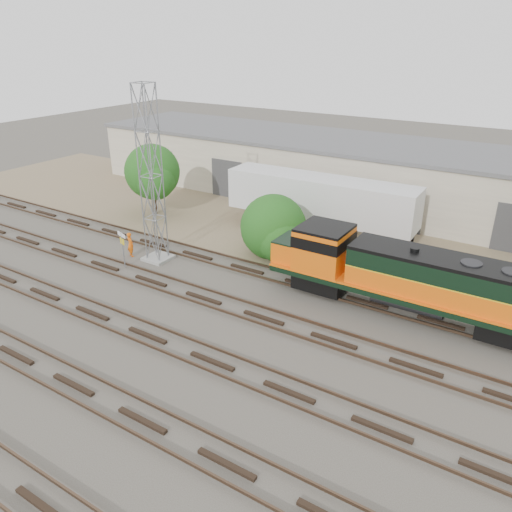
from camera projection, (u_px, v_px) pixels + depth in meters
The scene contains 11 objects.
ground at pixel (248, 332), 25.10m from camera, with size 140.00×140.00×0.00m, color #47423A.
dirt_strip at pixel (359, 238), 36.66m from camera, with size 80.00×16.00×0.02m, color #726047.
tracks at pixel (212, 361), 22.75m from camera, with size 80.00×20.40×0.28m.
warehouse at pixel (398, 178), 41.71m from camera, with size 58.40×10.40×5.30m.
locomotive at pixel (406, 277), 25.96m from camera, with size 15.52×2.72×3.73m.
signal_tower at pixel (151, 180), 30.96m from camera, with size 1.65×1.65×11.17m.
sign_post at pixel (122, 243), 31.34m from camera, with size 0.95×0.35×2.41m.
worker at pixel (130, 244), 33.32m from camera, with size 0.62×0.40×1.69m, color #E35B0C.
semi_trailer at pixel (324, 200), 36.01m from camera, with size 14.18×3.22×4.34m.
tree_west at pixel (153, 174), 39.88m from camera, with size 4.64×4.42×5.78m.
tree_mid at pixel (275, 230), 33.02m from camera, with size 4.64×4.42×4.42m.
Camera 1 is at (11.73, -17.81, 13.78)m, focal length 35.00 mm.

